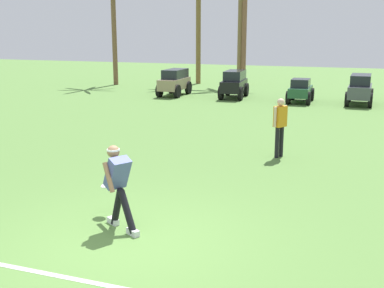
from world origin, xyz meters
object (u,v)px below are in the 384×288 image
palm_tree_far_left (114,22)px  palm_tree_left_of_centre (198,17)px  parked_car_slot_b (234,83)px  palm_tree_right_of_centre (241,18)px  teammate_near_sideline (280,122)px  palm_tree_far_right (245,10)px  parked_car_slot_c (301,90)px  parked_car_slot_d (360,88)px  frisbee_in_flight (108,185)px  frisbee_thrower (118,183)px  parked_car_slot_a (175,81)px

palm_tree_far_left → palm_tree_left_of_centre: palm_tree_left_of_centre is taller
parked_car_slot_b → palm_tree_right_of_centre: 6.96m
teammate_near_sideline → palm_tree_far_right: bearing=107.5°
parked_car_slot_c → parked_car_slot_d: (2.61, 0.27, 0.16)m
palm_tree_far_left → palm_tree_far_right: (7.48, 2.54, 0.69)m
frisbee_in_flight → palm_tree_far_right: size_ratio=0.05×
frisbee_in_flight → palm_tree_left_of_centre: 22.71m
parked_car_slot_c → palm_tree_far_left: (-11.81, 3.73, 3.22)m
frisbee_in_flight → teammate_near_sideline: teammate_near_sideline is taller
frisbee_thrower → parked_car_slot_d: size_ratio=0.59×
palm_tree_far_left → palm_tree_far_right: bearing=18.8°
parked_car_slot_d → palm_tree_right_of_centre: bearing=139.6°
parked_car_slot_b → palm_tree_left_of_centre: palm_tree_left_of_centre is taller
parked_car_slot_b → palm_tree_far_right: (-1.01, 5.81, 3.75)m
teammate_near_sideline → parked_car_slot_c: 10.43m
frisbee_in_flight → parked_car_slot_d: size_ratio=0.14×
frisbee_thrower → frisbee_in_flight: bearing=134.6°
frisbee_thrower → parked_car_slot_a: bearing=109.3°
parked_car_slot_d → palm_tree_far_right: size_ratio=0.32×
frisbee_in_flight → parked_car_slot_b: parked_car_slot_b is taller
parked_car_slot_b → palm_tree_far_left: (-8.49, 3.27, 3.07)m
parked_car_slot_b → palm_tree_left_of_centre: (-3.93, 5.67, 3.38)m
frisbee_thrower → parked_car_slot_d: bearing=78.3°
parked_car_slot_c → parked_car_slot_d: parked_car_slot_d is taller
frisbee_thrower → teammate_near_sideline: 5.87m
palm_tree_right_of_centre → parked_car_slot_c: bearing=-54.3°
frisbee_thrower → parked_car_slot_c: (0.76, 16.01, -0.23)m
parked_car_slot_a → palm_tree_left_of_centre: palm_tree_left_of_centre is taller
frisbee_thrower → parked_car_slot_d: (3.37, 16.28, -0.07)m
parked_car_slot_c → palm_tree_right_of_centre: palm_tree_right_of_centre is taller
parked_car_slot_c → palm_tree_left_of_centre: 10.13m
parked_car_slot_a → palm_tree_right_of_centre: size_ratio=0.35×
parked_car_slot_c → parked_car_slot_b: bearing=172.2°
parked_car_slot_a → palm_tree_far_left: bearing=147.0°
parked_car_slot_b → parked_car_slot_c: bearing=-7.8°
teammate_near_sideline → frisbee_thrower: bearing=-106.5°
frisbee_thrower → palm_tree_far_left: (-11.06, 19.73, 2.99)m
frisbee_thrower → frisbee_in_flight: size_ratio=4.09×
palm_tree_far_left → parked_car_slot_a: bearing=-33.0°
palm_tree_left_of_centre → parked_car_slot_c: bearing=-40.2°
frisbee_thrower → palm_tree_right_of_centre: (-3.87, 22.45, 3.23)m
teammate_near_sideline → parked_car_slot_d: 10.79m
frisbee_thrower → parked_car_slot_d: 16.62m
frisbee_in_flight → parked_car_slot_d: 16.23m
palm_tree_far_left → parked_car_slot_c: bearing=-17.5°
frisbee_in_flight → teammate_near_sideline: (2.17, 5.11, 0.40)m
palm_tree_far_left → palm_tree_right_of_centre: bearing=20.7°
frisbee_in_flight → parked_car_slot_a: size_ratio=0.14×
parked_car_slot_d → palm_tree_far_right: (-6.95, 6.00, 3.75)m
frisbee_thrower → frisbee_in_flight: (-0.51, 0.52, -0.26)m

